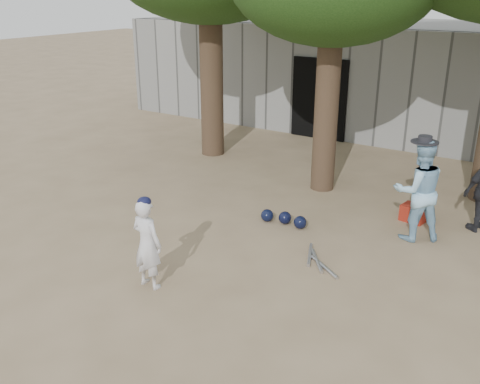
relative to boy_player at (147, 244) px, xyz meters
The scene contains 7 objects.
ground 1.02m from the boy_player, 104.56° to the left, with size 70.00×70.00×0.00m, color #937C5E.
boy_player is the anchor object (origin of this frame).
spectator_blue 4.50m from the boy_player, 52.92° to the left, with size 0.84×0.65×1.72m, color #96C8E8.
red_bag 5.01m from the boy_player, 59.69° to the left, with size 0.42×0.32×0.30m, color maroon.
back_building 11.12m from the boy_player, 91.01° to the left, with size 16.00×5.24×3.00m.
helmet_row 3.00m from the boy_player, 78.07° to the left, with size 0.87×0.31×0.23m.
bat_pile 2.65m from the boy_player, 48.22° to the left, with size 0.84×0.81×0.06m.
Camera 1 is at (4.88, -5.64, 4.01)m, focal length 40.00 mm.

